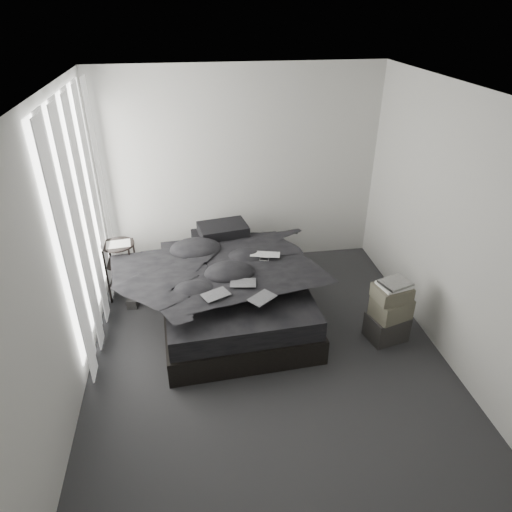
{
  "coord_description": "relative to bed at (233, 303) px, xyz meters",
  "views": [
    {
      "loc": [
        -0.66,
        -3.54,
        3.25
      ],
      "look_at": [
        0.0,
        0.8,
        0.75
      ],
      "focal_mm": 32.0,
      "sensor_mm": 36.0,
      "label": 1
    }
  ],
  "objects": [
    {
      "name": "floor",
      "position": [
        0.27,
        -0.79,
        -0.14
      ],
      "size": [
        3.6,
        4.2,
        0.01
      ],
      "primitive_type": "cube",
      "color": "#29292B",
      "rests_on": "ground"
    },
    {
      "name": "ceiling",
      "position": [
        0.27,
        -0.79,
        2.46
      ],
      "size": [
        3.6,
        4.2,
        0.01
      ],
      "primitive_type": "cube",
      "color": "white",
      "rests_on": "ground"
    },
    {
      "name": "wall_back",
      "position": [
        0.27,
        1.31,
        1.16
      ],
      "size": [
        3.6,
        0.01,
        2.6
      ],
      "primitive_type": "cube",
      "color": "beige",
      "rests_on": "ground"
    },
    {
      "name": "wall_front",
      "position": [
        0.27,
        -2.89,
        1.16
      ],
      "size": [
        3.6,
        0.01,
        2.6
      ],
      "primitive_type": "cube",
      "color": "beige",
      "rests_on": "ground"
    },
    {
      "name": "wall_left",
      "position": [
        -1.53,
        -0.79,
        1.16
      ],
      "size": [
        0.01,
        4.2,
        2.6
      ],
      "primitive_type": "cube",
      "color": "beige",
      "rests_on": "ground"
    },
    {
      "name": "wall_right",
      "position": [
        2.07,
        -0.79,
        1.16
      ],
      "size": [
        0.01,
        4.2,
        2.6
      ],
      "primitive_type": "cube",
      "color": "beige",
      "rests_on": "ground"
    },
    {
      "name": "window_left",
      "position": [
        -1.51,
        0.11,
        1.21
      ],
      "size": [
        0.02,
        2.0,
        2.3
      ],
      "primitive_type": "cube",
      "color": "white",
      "rests_on": "wall_left"
    },
    {
      "name": "curtain_left",
      "position": [
        -1.46,
        0.11,
        1.14
      ],
      "size": [
        0.06,
        2.12,
        2.48
      ],
      "primitive_type": "cube",
      "color": "white",
      "rests_on": "wall_left"
    },
    {
      "name": "bed",
      "position": [
        0.0,
        0.0,
        0.0
      ],
      "size": [
        1.71,
        2.18,
        0.28
      ],
      "primitive_type": "cube",
      "rotation": [
        0.0,
        0.0,
        0.06
      ],
      "color": "black",
      "rests_on": "floor"
    },
    {
      "name": "mattress",
      "position": [
        0.0,
        0.0,
        0.25
      ],
      "size": [
        1.64,
        2.12,
        0.22
      ],
      "primitive_type": "cube",
      "rotation": [
        0.0,
        0.0,
        0.06
      ],
      "color": "black",
      "rests_on": "bed"
    },
    {
      "name": "duvet",
      "position": [
        0.0,
        -0.05,
        0.49
      ],
      "size": [
        1.65,
        1.88,
        0.24
      ],
      "primitive_type": "imported",
      "rotation": [
        0.0,
        0.0,
        0.06
      ],
      "color": "black",
      "rests_on": "mattress"
    },
    {
      "name": "pillow_lower",
      "position": [
        -0.1,
        0.81,
        0.44
      ],
      "size": [
        0.65,
        0.46,
        0.14
      ],
      "primitive_type": "cube",
      "rotation": [
        0.0,
        0.0,
        0.06
      ],
      "color": "black",
      "rests_on": "mattress"
    },
    {
      "name": "pillow_upper",
      "position": [
        -0.03,
        0.79,
        0.57
      ],
      "size": [
        0.65,
        0.5,
        0.13
      ],
      "primitive_type": "cube",
      "rotation": [
        0.0,
        0.0,
        0.16
      ],
      "color": "black",
      "rests_on": "pillow_lower"
    },
    {
      "name": "laptop",
      "position": [
        0.38,
        0.07,
        0.62
      ],
      "size": [
        0.38,
        0.29,
        0.03
      ],
      "primitive_type": "imported",
      "rotation": [
        0.0,
        0.0,
        -0.25
      ],
      "color": "silver",
      "rests_on": "duvet"
    },
    {
      "name": "comic_a",
      "position": [
        -0.22,
        -0.57,
        0.61
      ],
      "size": [
        0.31,
        0.27,
        0.01
      ],
      "primitive_type": "cube",
      "rotation": [
        0.0,
        0.0,
        0.44
      ],
      "color": "black",
      "rests_on": "duvet"
    },
    {
      "name": "comic_b",
      "position": [
        0.07,
        -0.4,
        0.62
      ],
      "size": [
        0.29,
        0.21,
        0.01
      ],
      "primitive_type": "cube",
      "rotation": [
        0.0,
        0.0,
        -0.15
      ],
      "color": "black",
      "rests_on": "duvet"
    },
    {
      "name": "comic_c",
      "position": [
        0.23,
        -0.7,
        0.63
      ],
      "size": [
        0.31,
        0.3,
        0.01
      ],
      "primitive_type": "cube",
      "rotation": [
        0.0,
        0.0,
        0.67
      ],
      "color": "black",
      "rests_on": "duvet"
    },
    {
      "name": "side_stand",
      "position": [
        -1.29,
        0.59,
        0.22
      ],
      "size": [
        0.41,
        0.41,
        0.72
      ],
      "primitive_type": "cylinder",
      "rotation": [
        0.0,
        0.0,
        -0.06
      ],
      "color": "black",
      "rests_on": "floor"
    },
    {
      "name": "papers",
      "position": [
        -1.28,
        0.58,
        0.58
      ],
      "size": [
        0.3,
        0.24,
        0.01
      ],
      "primitive_type": "cube",
      "rotation": [
        0.0,
        0.0,
        0.12
      ],
      "color": "white",
      "rests_on": "side_stand"
    },
    {
      "name": "floor_books",
      "position": [
        -1.18,
        0.34,
        -0.08
      ],
      "size": [
        0.14,
        0.19,
        0.12
      ],
      "primitive_type": "cube",
      "rotation": [
        0.0,
        0.0,
        -0.13
      ],
      "color": "black",
      "rests_on": "floor"
    },
    {
      "name": "box_lower",
      "position": [
        1.6,
        -0.68,
        0.0
      ],
      "size": [
        0.45,
        0.39,
        0.29
      ],
      "primitive_type": "cube",
      "rotation": [
        0.0,
        0.0,
        0.23
      ],
      "color": "black",
      "rests_on": "floor"
    },
    {
      "name": "box_mid",
      "position": [
        1.61,
        -0.69,
        0.26
      ],
      "size": [
        0.44,
        0.39,
        0.22
      ],
      "primitive_type": "cube",
      "rotation": [
        0.0,
        0.0,
        0.3
      ],
      "color": "#565344",
      "rests_on": "box_lower"
    },
    {
      "name": "box_upper",
      "position": [
        1.59,
        -0.68,
        0.45
      ],
      "size": [
        0.4,
        0.34,
        0.15
      ],
      "primitive_type": "cube",
      "rotation": [
        0.0,
        0.0,
        0.17
      ],
      "color": "#565344",
      "rests_on": "box_mid"
    },
    {
      "name": "art_book_white",
      "position": [
        1.6,
        -0.68,
        0.54
      ],
      "size": [
        0.35,
        0.3,
        0.03
      ],
      "primitive_type": "cube",
      "rotation": [
        0.0,
        0.0,
        0.23
      ],
      "color": "silver",
      "rests_on": "box_upper"
    },
    {
      "name": "art_book_snake",
      "position": [
        1.61,
        -0.69,
        0.57
      ],
      "size": [
        0.35,
        0.31,
        0.03
      ],
      "primitive_type": "cube",
      "rotation": [
        0.0,
        0.0,
        0.33
      ],
      "color": "silver",
      "rests_on": "art_book_white"
    }
  ]
}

